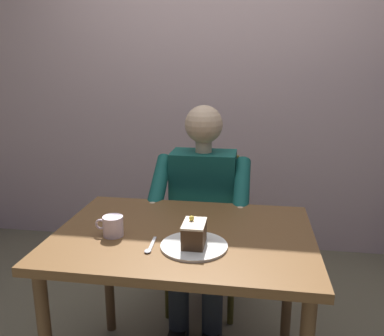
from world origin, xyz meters
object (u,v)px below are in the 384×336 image
object	(u,v)px
seated_person	(201,211)
dessert_spoon	(150,247)
dining_table	(184,252)
chair	(205,223)
coffee_cup	(113,226)
cake_slice	(194,234)

from	to	relation	value
seated_person	dessert_spoon	size ratio (longest dim) A/B	8.49
seated_person	dining_table	bearing A→B (deg)	90.00
dining_table	chair	xyz separation A→B (m)	(0.00, -0.73, -0.17)
chair	coffee_cup	distance (m)	0.91
cake_slice	seated_person	bearing A→B (deg)	-84.79
coffee_cup	chair	bearing A→B (deg)	-108.99
cake_slice	chair	bearing A→B (deg)	-85.84
dining_table	seated_person	world-z (taller)	seated_person
coffee_cup	dessert_spoon	size ratio (longest dim) A/B	0.82
cake_slice	coffee_cup	xyz separation A→B (m)	(0.34, -0.05, -0.01)
dining_table	chair	distance (m)	0.75
cake_slice	dessert_spoon	size ratio (longest dim) A/B	0.88
chair	dessert_spoon	bearing A→B (deg)	83.64
seated_person	cake_slice	world-z (taller)	seated_person
coffee_cup	dessert_spoon	bearing A→B (deg)	153.19
dining_table	coffee_cup	distance (m)	0.32
chair	seated_person	size ratio (longest dim) A/B	0.74
dining_table	cake_slice	size ratio (longest dim) A/B	8.46
coffee_cup	dessert_spoon	xyz separation A→B (m)	(-0.18, 0.09, -0.04)
chair	cake_slice	bearing A→B (deg)	94.16
cake_slice	coffee_cup	world-z (taller)	cake_slice
cake_slice	dessert_spoon	distance (m)	0.17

